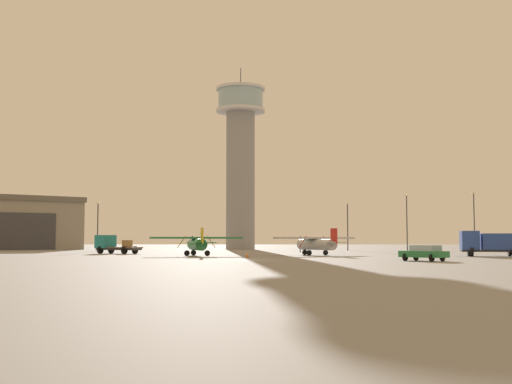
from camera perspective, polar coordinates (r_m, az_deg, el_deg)
The scene contains 13 objects.
ground_plane at distance 59.46m, azimuth -1.08°, elevation -6.01°, with size 400.00×400.00×0.00m, color gray.
control_tower at distance 125.84m, azimuth -1.38°, elevation 3.32°, with size 9.54×9.54×35.59m.
hangar at distance 134.73m, azimuth -21.59°, elevation -2.60°, with size 34.49×34.25×9.98m.
airplane_green at distance 74.43m, azimuth -5.23°, elevation -4.50°, with size 10.67×8.37×3.17m.
airplane_silver at distance 76.96m, azimuth 5.39°, elevation -4.50°, with size 9.89×7.99×3.15m.
truck_box_blue at distance 76.71m, azimuth 20.08°, elevation -4.20°, with size 7.00×3.67×2.84m.
truck_flatbed_teal at distance 87.96m, azimuth -12.54°, elevation -4.55°, with size 6.77×5.02×2.47m.
car_green at distance 57.96m, azimuth 14.63°, elevation -5.19°, with size 4.09×4.14×1.37m.
light_post_west at distance 106.39m, azimuth -13.80°, elevation -2.56°, with size 0.44×0.44×7.88m.
light_post_east at distance 112.97m, azimuth 8.09°, elevation -2.60°, with size 0.44×0.44×8.36m.
light_post_north at distance 115.69m, azimuth 18.70°, elevation -2.01°, with size 0.44×0.44×10.08m.
light_post_centre at distance 114.04m, azimuth 13.17°, elevation -2.16°, with size 0.44×0.44×9.80m.
traffic_cone_near_left at distance 68.04m, azimuth -0.77°, elevation -5.55°, with size 0.36×0.36×0.59m.
Camera 1 is at (3.86, -59.31, 1.83)m, focal length 45.31 mm.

